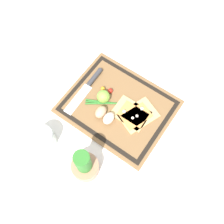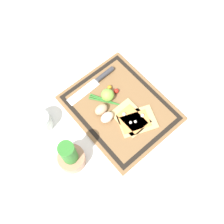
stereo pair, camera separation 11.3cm
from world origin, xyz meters
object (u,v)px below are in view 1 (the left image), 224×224
Objects in this scene: knife at (90,83)px; egg_pink at (109,118)px; pizza_slice_far at (131,113)px; cherry_tomato_yellow at (103,89)px; lime at (103,96)px; pizza_slice_near at (138,115)px; cherry_tomato_red at (110,91)px; sauce_jar at (44,139)px; egg_brown at (101,112)px; herb_pot at (85,165)px.

egg_pink is at bearing 151.04° from knife.
cherry_tomato_yellow is at bearing -8.72° from pizza_slice_far.
pizza_slice_near is at bearing -172.84° from lime.
lime is at bearing 4.93° from pizza_slice_far.
cherry_tomato_red is 0.24× the size of sauce_jar.
sauce_jar is (0.12, 0.23, -0.00)m from egg_brown.
sauce_jar is (-0.01, 0.32, 0.01)m from knife.
egg_brown is at bearing 144.54° from knife.
pizza_slice_far is at bearing 171.28° from cherry_tomato_yellow.
knife is 13.23× the size of cherry_tomato_yellow.
sauce_jar is (0.26, 0.32, 0.02)m from pizza_slice_near.
sauce_jar is at bearing 91.37° from knife.
egg_brown is at bearing -5.30° from egg_pink.
egg_brown is 0.12m from cherry_tomato_red.
egg_pink is 3.00× the size of cherry_tomato_yellow.
lime reaches higher than cherry_tomato_yellow.
cherry_tomato_red is (0.03, -0.11, -0.01)m from egg_brown.
lime reaches higher than cherry_tomato_red.
sauce_jar reaches higher than cherry_tomato_yellow.
knife is 4.56× the size of lime.
egg_brown is 0.04m from egg_pink.
egg_pink is 0.14m from cherry_tomato_red.
pizza_slice_far is at bearing -144.78° from egg_brown.
lime reaches higher than pizza_slice_far.
cherry_tomato_red is (-0.10, -0.02, 0.00)m from knife.
cherry_tomato_yellow is 0.34m from sauce_jar.
cherry_tomato_red is 0.36m from sauce_jar.
herb_pot is at bearing 112.72° from lime.
sauce_jar is (0.21, 0.01, -0.03)m from herb_pot.
pizza_slice_far is at bearing -128.28° from egg_pink.
pizza_slice_near is at bearing -162.20° from pizza_slice_far.
pizza_slice_near is 0.41m from sauce_jar.
pizza_slice_far is at bearing -175.07° from lime.
knife is at bearing 11.64° from cherry_tomato_red.
pizza_slice_far is 0.14m from cherry_tomato_red.
egg_brown is 0.25m from herb_pot.
egg_pink is 0.23m from herb_pot.
pizza_slice_near reaches higher than cherry_tomato_yellow.
sauce_jar is at bearing 53.86° from egg_pink.
knife is (0.27, -0.01, 0.00)m from pizza_slice_near.
pizza_slice_near is 2.01× the size of sauce_jar.
sauce_jar reaches higher than knife.
cherry_tomato_yellow is (0.11, -0.11, -0.01)m from egg_pink.
cherry_tomato_red is at bearing -75.07° from egg_brown.
cherry_tomato_yellow is (0.03, 0.01, -0.00)m from cherry_tomato_red.
pizza_slice_far is at bearing 176.18° from knife.
herb_pot reaches higher than cherry_tomato_red.
lime is 0.05m from cherry_tomato_red.
sauce_jar reaches higher than cherry_tomato_red.
egg_pink is (0.09, 0.09, 0.02)m from pizza_slice_near.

